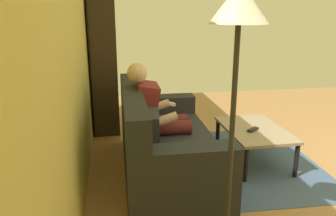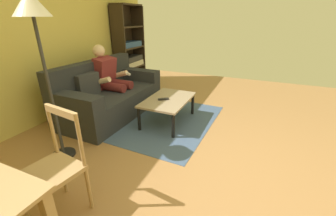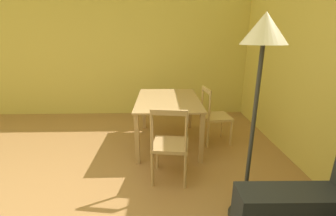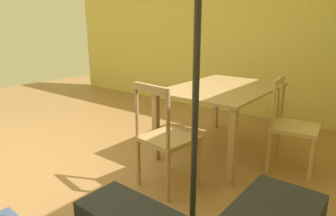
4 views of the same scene
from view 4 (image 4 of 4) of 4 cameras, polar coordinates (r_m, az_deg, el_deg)
The scene contains 4 objects.
wall_side at distance 5.25m, azimuth 6.51°, elevation 15.31°, with size 0.12×6.20×2.75m, color #D2BE5D.
dining_table at distance 3.31m, azimuth 10.77°, elevation 2.38°, with size 1.40×0.98×0.75m.
dining_chair_near_wall at distance 3.10m, azimuth 23.07°, elevation -3.32°, with size 0.47×0.47×0.92m.
dining_chair_facing_couch at distance 2.53m, azimuth -0.42°, elevation -5.95°, with size 0.47×0.47×0.95m.
Camera 4 is at (0.96, 2.75, 1.39)m, focal length 31.15 mm.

